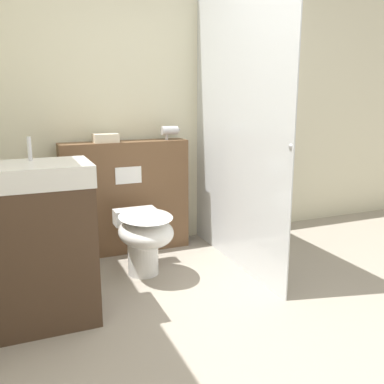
{
  "coord_description": "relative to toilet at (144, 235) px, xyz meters",
  "views": [
    {
      "loc": [
        -1.11,
        -1.76,
        1.35
      ],
      "look_at": [
        0.11,
        1.14,
        0.63
      ],
      "focal_mm": 40.0,
      "sensor_mm": 36.0,
      "label": 1
    }
  ],
  "objects": [
    {
      "name": "ground_plane",
      "position": [
        0.27,
        -1.17,
        -0.32
      ],
      "size": [
        12.0,
        12.0,
        0.0
      ],
      "primitive_type": "plane",
      "color": "#9E9384"
    },
    {
      "name": "wall_back",
      "position": [
        0.27,
        0.77,
        0.93
      ],
      "size": [
        8.0,
        0.06,
        2.5
      ],
      "color": "beige",
      "rests_on": "ground_plane"
    },
    {
      "name": "partition_panel",
      "position": [
        0.02,
        0.59,
        0.16
      ],
      "size": [
        1.08,
        0.22,
        0.96
      ],
      "color": "brown",
      "rests_on": "ground_plane"
    },
    {
      "name": "shower_glass",
      "position": [
        0.75,
        -0.01,
        0.75
      ],
      "size": [
        0.04,
        1.5,
        2.15
      ],
      "color": "silver",
      "rests_on": "ground_plane"
    },
    {
      "name": "toilet",
      "position": [
        0.0,
        0.0,
        0.0
      ],
      "size": [
        0.4,
        0.62,
        0.49
      ],
      "color": "white",
      "rests_on": "ground_plane"
    },
    {
      "name": "sink_vanity",
      "position": [
        -0.76,
        -0.4,
        0.16
      ],
      "size": [
        0.64,
        0.43,
        1.11
      ],
      "color": "#473323",
      "rests_on": "ground_plane"
    },
    {
      "name": "hair_drier",
      "position": [
        0.43,
        0.57,
        0.72
      ],
      "size": [
        0.17,
        0.07,
        0.12
      ],
      "color": "#B7B7BC",
      "rests_on": "partition_panel"
    },
    {
      "name": "folded_towel",
      "position": [
        -0.14,
        0.58,
        0.67
      ],
      "size": [
        0.2,
        0.16,
        0.07
      ],
      "color": "beige",
      "rests_on": "partition_panel"
    }
  ]
}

